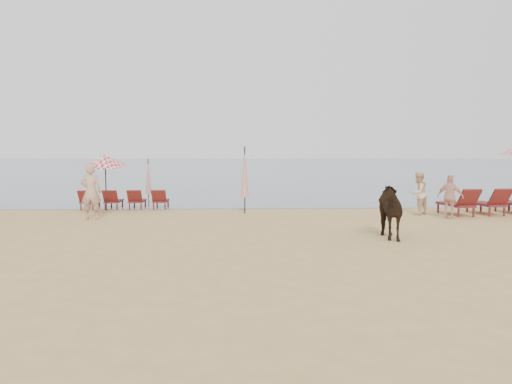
{
  "coord_description": "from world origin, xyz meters",
  "views": [
    {
      "loc": [
        -0.52,
        -9.85,
        2.31
      ],
      "look_at": [
        0.0,
        5.0,
        1.1
      ],
      "focal_mm": 35.0,
      "sensor_mm": 36.0,
      "label": 1
    }
  ],
  "objects_px": {
    "lounger_cluster_right": "(504,202)",
    "umbrella_closed_right": "(245,172)",
    "beachgoer_right_a": "(418,193)",
    "umbrella_closed_left": "(148,177)",
    "umbrella_open_left_b": "(105,161)",
    "cow": "(385,210)",
    "beachgoer_left": "(91,192)",
    "beachgoer_right_b": "(450,197)",
    "lounger_cluster_left": "(125,200)"
  },
  "relations": [
    {
      "from": "lounger_cluster_right",
      "to": "umbrella_closed_right",
      "type": "bearing_deg",
      "value": 168.09
    },
    {
      "from": "beachgoer_right_a",
      "to": "umbrella_closed_left",
      "type": "bearing_deg",
      "value": -52.67
    },
    {
      "from": "umbrella_closed_left",
      "to": "umbrella_closed_right",
      "type": "bearing_deg",
      "value": -34.15
    },
    {
      "from": "umbrella_open_left_b",
      "to": "cow",
      "type": "height_order",
      "value": "umbrella_open_left_b"
    },
    {
      "from": "beachgoer_left",
      "to": "beachgoer_right_b",
      "type": "distance_m",
      "value": 12.26
    },
    {
      "from": "cow",
      "to": "beachgoer_right_a",
      "type": "distance_m",
      "value": 5.51
    },
    {
      "from": "umbrella_closed_right",
      "to": "beachgoer_right_a",
      "type": "relative_size",
      "value": 1.58
    },
    {
      "from": "beachgoer_right_b",
      "to": "cow",
      "type": "bearing_deg",
      "value": 87.04
    },
    {
      "from": "lounger_cluster_right",
      "to": "beachgoer_left",
      "type": "height_order",
      "value": "beachgoer_left"
    },
    {
      "from": "beachgoer_right_a",
      "to": "beachgoer_right_b",
      "type": "bearing_deg",
      "value": 86.19
    },
    {
      "from": "lounger_cluster_left",
      "to": "cow",
      "type": "height_order",
      "value": "cow"
    },
    {
      "from": "cow",
      "to": "beachgoer_right_a",
      "type": "height_order",
      "value": "beachgoer_right_a"
    },
    {
      "from": "umbrella_open_left_b",
      "to": "beachgoer_right_a",
      "type": "xyz_separation_m",
      "value": [
        11.76,
        -1.79,
        -1.16
      ]
    },
    {
      "from": "lounger_cluster_right",
      "to": "beachgoer_right_a",
      "type": "distance_m",
      "value": 3.19
    },
    {
      "from": "lounger_cluster_left",
      "to": "beachgoer_left",
      "type": "bearing_deg",
      "value": -99.66
    },
    {
      "from": "lounger_cluster_left",
      "to": "beachgoer_right_a",
      "type": "distance_m",
      "value": 11.37
    },
    {
      "from": "lounger_cluster_left",
      "to": "umbrella_closed_left",
      "type": "bearing_deg",
      "value": 53.97
    },
    {
      "from": "lounger_cluster_left",
      "to": "beachgoer_left",
      "type": "relative_size",
      "value": 1.81
    },
    {
      "from": "beachgoer_right_a",
      "to": "umbrella_open_left_b",
      "type": "bearing_deg",
      "value": -43.4
    },
    {
      "from": "umbrella_open_left_b",
      "to": "umbrella_closed_left",
      "type": "relative_size",
      "value": 1.11
    },
    {
      "from": "lounger_cluster_left",
      "to": "cow",
      "type": "distance_m",
      "value": 11.06
    },
    {
      "from": "beachgoer_left",
      "to": "beachgoer_right_a",
      "type": "relative_size",
      "value": 1.2
    },
    {
      "from": "umbrella_closed_left",
      "to": "cow",
      "type": "bearing_deg",
      "value": -46.66
    },
    {
      "from": "cow",
      "to": "umbrella_open_left_b",
      "type": "bearing_deg",
      "value": 144.72
    },
    {
      "from": "beachgoer_right_a",
      "to": "beachgoer_right_b",
      "type": "distance_m",
      "value": 1.34
    },
    {
      "from": "beachgoer_right_a",
      "to": "lounger_cluster_right",
      "type": "bearing_deg",
      "value": 143.92
    },
    {
      "from": "umbrella_closed_left",
      "to": "beachgoer_left",
      "type": "relative_size",
      "value": 1.07
    },
    {
      "from": "lounger_cluster_right",
      "to": "cow",
      "type": "bearing_deg",
      "value": -148.59
    },
    {
      "from": "umbrella_open_left_b",
      "to": "beachgoer_right_a",
      "type": "relative_size",
      "value": 1.43
    },
    {
      "from": "umbrella_open_left_b",
      "to": "umbrella_closed_right",
      "type": "height_order",
      "value": "umbrella_closed_right"
    },
    {
      "from": "lounger_cluster_right",
      "to": "beachgoer_left",
      "type": "distance_m",
      "value": 14.77
    },
    {
      "from": "umbrella_open_left_b",
      "to": "umbrella_closed_right",
      "type": "relative_size",
      "value": 0.9
    },
    {
      "from": "umbrella_closed_left",
      "to": "lounger_cluster_right",
      "type": "bearing_deg",
      "value": -14.21
    },
    {
      "from": "lounger_cluster_left",
      "to": "beachgoer_right_a",
      "type": "height_order",
      "value": "beachgoer_right_a"
    },
    {
      "from": "umbrella_closed_left",
      "to": "lounger_cluster_left",
      "type": "bearing_deg",
      "value": -124.36
    },
    {
      "from": "lounger_cluster_left",
      "to": "umbrella_closed_left",
      "type": "distance_m",
      "value": 1.6
    },
    {
      "from": "umbrella_closed_right",
      "to": "beachgoer_right_b",
      "type": "height_order",
      "value": "umbrella_closed_right"
    },
    {
      "from": "lounger_cluster_left",
      "to": "umbrella_open_left_b",
      "type": "xyz_separation_m",
      "value": [
        -0.62,
        -0.46,
        1.57
      ]
    },
    {
      "from": "lounger_cluster_right",
      "to": "lounger_cluster_left",
      "type": "bearing_deg",
      "value": 162.98
    },
    {
      "from": "lounger_cluster_left",
      "to": "umbrella_closed_left",
      "type": "relative_size",
      "value": 1.69
    },
    {
      "from": "umbrella_open_left_b",
      "to": "beachgoer_left",
      "type": "bearing_deg",
      "value": -98.5
    },
    {
      "from": "lounger_cluster_left",
      "to": "umbrella_open_left_b",
      "type": "height_order",
      "value": "umbrella_open_left_b"
    },
    {
      "from": "lounger_cluster_right",
      "to": "cow",
      "type": "xyz_separation_m",
      "value": [
        -5.83,
        -4.76,
        0.27
      ]
    },
    {
      "from": "cow",
      "to": "beachgoer_left",
      "type": "distance_m",
      "value": 9.77
    },
    {
      "from": "lounger_cluster_left",
      "to": "umbrella_closed_right",
      "type": "relative_size",
      "value": 1.37
    },
    {
      "from": "lounger_cluster_right",
      "to": "umbrella_closed_right",
      "type": "distance_m",
      "value": 9.59
    },
    {
      "from": "umbrella_closed_left",
      "to": "cow",
      "type": "relative_size",
      "value": 1.16
    },
    {
      "from": "beachgoer_left",
      "to": "beachgoer_right_a",
      "type": "xyz_separation_m",
      "value": [
        11.57,
        0.84,
        -0.16
      ]
    },
    {
      "from": "cow",
      "to": "beachgoer_right_a",
      "type": "xyz_separation_m",
      "value": [
        2.65,
        4.83,
        0.05
      ]
    },
    {
      "from": "umbrella_open_left_b",
      "to": "cow",
      "type": "relative_size",
      "value": 1.28
    }
  ]
}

